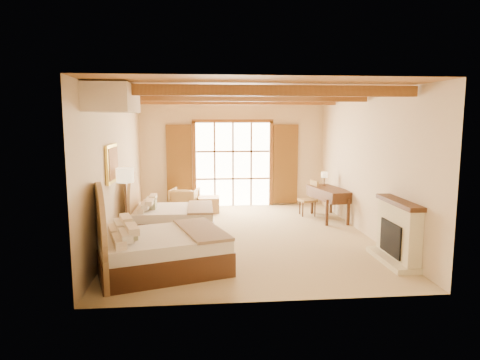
{
  "coord_description": "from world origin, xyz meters",
  "views": [
    {
      "loc": [
        -0.98,
        -9.3,
        2.62
      ],
      "look_at": [
        -0.09,
        0.2,
        1.25
      ],
      "focal_mm": 32.0,
      "sensor_mm": 36.0,
      "label": 1
    }
  ],
  "objects": [
    {
      "name": "wall_left",
      "position": [
        -2.75,
        0.0,
        1.6
      ],
      "size": [
        0.0,
        7.0,
        7.0
      ],
      "primitive_type": "plane",
      "rotation": [
        1.57,
        0.0,
        1.57
      ],
      "color": "beige",
      "rests_on": "ground"
    },
    {
      "name": "nightstand",
      "position": [
        -2.49,
        -1.16,
        0.3
      ],
      "size": [
        0.59,
        0.59,
        0.59
      ],
      "primitive_type": "cube",
      "rotation": [
        0.0,
        0.0,
        0.22
      ],
      "color": "#462514",
      "rests_on": "floor"
    },
    {
      "name": "wall_back",
      "position": [
        0.0,
        3.5,
        1.6
      ],
      "size": [
        5.5,
        0.0,
        5.5
      ],
      "primitive_type": "plane",
      "rotation": [
        1.57,
        0.0,
        0.0
      ],
      "color": "beige",
      "rests_on": "ground"
    },
    {
      "name": "floor",
      "position": [
        0.0,
        0.0,
        0.0
      ],
      "size": [
        7.0,
        7.0,
        0.0
      ],
      "primitive_type": "plane",
      "color": "tan",
      "rests_on": "ground"
    },
    {
      "name": "ceiling",
      "position": [
        0.0,
        0.0,
        3.2
      ],
      "size": [
        7.0,
        7.0,
        0.0
      ],
      "primitive_type": "plane",
      "rotation": [
        3.14,
        0.0,
        0.0
      ],
      "color": "#A96F35",
      "rests_on": "ground"
    },
    {
      "name": "wall_right",
      "position": [
        2.75,
        0.0,
        1.6
      ],
      "size": [
        0.0,
        7.0,
        7.0
      ],
      "primitive_type": "plane",
      "rotation": [
        1.57,
        0.0,
        -1.57
      ],
      "color": "beige",
      "rests_on": "ground"
    },
    {
      "name": "desk_lamp",
      "position": [
        2.39,
        1.99,
        1.09
      ],
      "size": [
        0.18,
        0.18,
        0.36
      ],
      "color": "#3E2C1C",
      "rests_on": "desk"
    },
    {
      "name": "bed_far",
      "position": [
        -1.77,
        0.51,
        0.38
      ],
      "size": [
        1.89,
        1.48,
        1.24
      ],
      "rotation": [
        0.0,
        0.0,
        -0.01
      ],
      "color": "#462514",
      "rests_on": "floor"
    },
    {
      "name": "french_doors",
      "position": [
        0.0,
        3.44,
        1.25
      ],
      "size": [
        3.95,
        0.08,
        2.6
      ],
      "color": "white",
      "rests_on": "ground"
    },
    {
      "name": "desk",
      "position": [
        2.39,
        1.47,
        0.44
      ],
      "size": [
        0.93,
        1.61,
        0.82
      ],
      "rotation": [
        0.0,
        0.0,
        0.2
      ],
      "color": "#462514",
      "rests_on": "floor"
    },
    {
      "name": "canopy_valance",
      "position": [
        -2.4,
        -2.0,
        2.95
      ],
      "size": [
        0.7,
        1.4,
        0.45
      ],
      "primitive_type": "cube",
      "color": "#F7E7C2",
      "rests_on": "ceiling"
    },
    {
      "name": "ottoman",
      "position": [
        -0.75,
        2.62,
        0.21
      ],
      "size": [
        0.61,
        0.61,
        0.43
      ],
      "primitive_type": "cube",
      "rotation": [
        0.0,
        0.0,
        -0.03
      ],
      "color": "#A57757",
      "rests_on": "floor"
    },
    {
      "name": "painting",
      "position": [
        -2.7,
        -0.75,
        1.75
      ],
      "size": [
        0.06,
        0.95,
        0.75
      ],
      "color": "#ECD14D",
      "rests_on": "wall_left"
    },
    {
      "name": "armchair",
      "position": [
        -1.43,
        2.68,
        0.34
      ],
      "size": [
        0.88,
        0.9,
        0.68
      ],
      "primitive_type": "imported",
      "rotation": [
        0.0,
        0.0,
        -3.37
      ],
      "color": "tan",
      "rests_on": "floor"
    },
    {
      "name": "ceiling_beams",
      "position": [
        0.0,
        0.0,
        3.08
      ],
      "size": [
        5.39,
        4.6,
        0.18
      ],
      "primitive_type": null,
      "color": "olive",
      "rests_on": "ceiling"
    },
    {
      "name": "bed_near",
      "position": [
        -1.82,
        -2.05,
        0.42
      ],
      "size": [
        2.57,
        2.16,
        1.4
      ],
      "rotation": [
        0.0,
        0.0,
        0.3
      ],
      "color": "#462514",
      "rests_on": "floor"
    },
    {
      "name": "floor_lamp",
      "position": [
        -2.5,
        -0.57,
        1.39
      ],
      "size": [
        0.35,
        0.35,
        1.63
      ],
      "color": "#3E2C1C",
      "rests_on": "floor"
    },
    {
      "name": "fireplace",
      "position": [
        2.6,
        -2.0,
        0.51
      ],
      "size": [
        0.46,
        1.4,
        1.16
      ],
      "color": "beige",
      "rests_on": "ground"
    },
    {
      "name": "desk_chair",
      "position": [
        1.94,
        1.91,
        0.3
      ],
      "size": [
        0.5,
        0.5,
        0.95
      ],
      "rotation": [
        0.0,
        0.0,
        0.22
      ],
      "color": "olive",
      "rests_on": "floor"
    }
  ]
}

